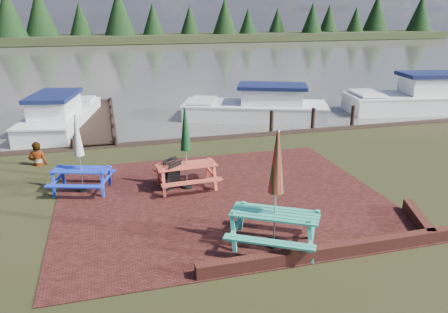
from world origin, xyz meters
TOP-DOWN VIEW (x-y plane):
  - ground at (0.00, 0.00)m, footprint 120.00×120.00m
  - paving at (0.00, 1.00)m, footprint 9.00×7.50m
  - brick_wall at (2.15, -2.42)m, footprint 6.21×1.79m
  - water at (0.00, 37.00)m, footprint 120.00×60.00m
  - far_treeline at (0.00, 66.00)m, footprint 120.00×10.00m
  - picnic_table_teal at (0.47, -1.80)m, footprint 2.54×2.46m
  - picnic_table_red at (-0.80, 2.04)m, footprint 1.85×1.67m
  - picnic_table_blue at (-3.80, 2.61)m, footprint 2.00×1.88m
  - chalkboard at (-1.20, 2.12)m, footprint 0.56×0.82m
  - jetty at (-3.50, 11.28)m, footprint 1.76×9.08m
  - boat_jetty at (-5.03, 10.97)m, footprint 3.56×6.99m
  - boat_near at (4.40, 10.40)m, footprint 7.54×4.90m
  - boat_far at (13.27, 9.71)m, footprint 7.70×3.79m
  - person at (-5.36, 5.36)m, footprint 0.63×0.44m

SIDE VIEW (x-z plane):
  - ground at x=0.00m, z-range 0.00..0.00m
  - water at x=0.00m, z-range -0.01..0.01m
  - paving at x=0.00m, z-range 0.00..0.02m
  - jetty at x=-3.50m, z-range -0.39..0.61m
  - brick_wall at x=2.15m, z-range 0.00..0.30m
  - boat_near at x=4.40m, z-range -0.59..1.34m
  - boat_jetty at x=-5.03m, z-range -0.59..1.35m
  - chalkboard at x=-1.20m, z-range 0.02..0.90m
  - boat_far at x=13.27m, z-range -0.67..1.64m
  - picnic_table_blue at x=-3.80m, z-range -0.34..1.93m
  - person at x=-5.36m, z-range 0.00..1.65m
  - picnic_table_red at x=-0.80m, z-range -0.37..2.09m
  - picnic_table_teal at x=0.47m, z-range -0.40..2.29m
  - far_treeline at x=0.00m, z-range -0.77..7.33m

